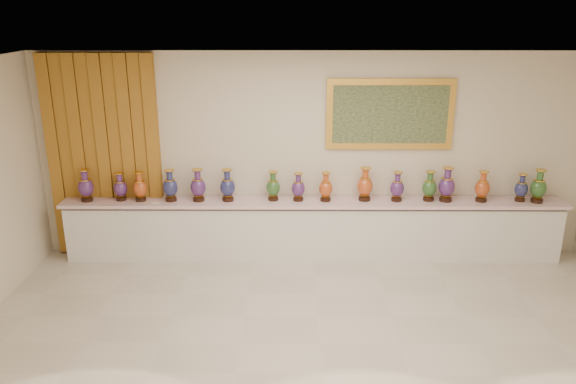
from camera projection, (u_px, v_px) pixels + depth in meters
name	position (u px, v px, depth m)	size (l,w,h in m)	color
ground	(320.00, 343.00, 6.27)	(8.00, 8.00, 0.00)	beige
room	(149.00, 150.00, 8.09)	(8.00, 8.00, 8.00)	beige
counter	(313.00, 230.00, 8.28)	(7.28, 0.48, 0.90)	white
vase_0	(86.00, 187.00, 8.05)	(0.24, 0.24, 0.47)	black
vase_1	(120.00, 188.00, 8.09)	(0.23, 0.23, 0.41)	black
vase_2	(140.00, 188.00, 8.06)	(0.22, 0.22, 0.43)	black
vase_3	(170.00, 187.00, 8.06)	(0.28, 0.28, 0.47)	black
vase_4	(198.00, 187.00, 8.05)	(0.25, 0.25, 0.48)	black
vase_5	(228.00, 187.00, 8.06)	(0.23, 0.23, 0.47)	black
vase_6	(273.00, 187.00, 8.09)	(0.21, 0.21, 0.43)	black
vase_7	(298.00, 188.00, 8.07)	(0.22, 0.22, 0.42)	black
vase_8	(326.00, 188.00, 8.06)	(0.24, 0.24, 0.43)	black
vase_9	(365.00, 186.00, 8.07)	(0.24, 0.24, 0.49)	black
vase_10	(397.00, 188.00, 8.06)	(0.23, 0.23, 0.43)	black
vase_11	(429.00, 187.00, 8.07)	(0.26, 0.26, 0.44)	black
vase_12	(447.00, 186.00, 8.04)	(0.27, 0.27, 0.50)	black
vase_13	(482.00, 188.00, 8.04)	(0.22, 0.22, 0.45)	black
vase_14	(521.00, 189.00, 8.06)	(0.24, 0.24, 0.41)	black
vase_15	(539.00, 188.00, 7.99)	(0.29, 0.29, 0.49)	black
label_card	(156.00, 203.00, 8.01)	(0.10, 0.06, 0.00)	white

